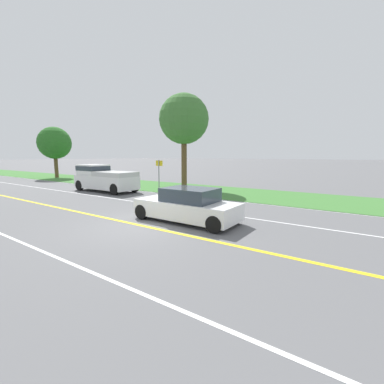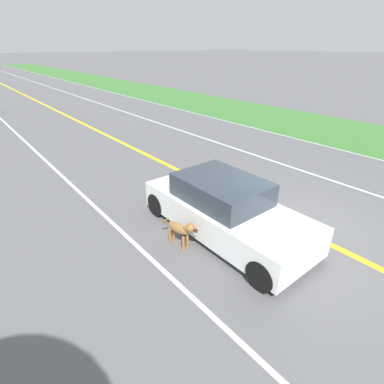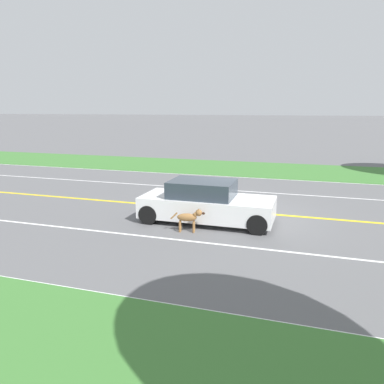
% 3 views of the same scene
% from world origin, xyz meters
% --- Properties ---
extents(ground_plane, '(400.00, 400.00, 0.00)m').
position_xyz_m(ground_plane, '(0.00, 0.00, 0.00)').
color(ground_plane, '#5B5B5E').
extents(centre_divider_line, '(0.18, 160.00, 0.01)m').
position_xyz_m(centre_divider_line, '(0.00, 0.00, 0.00)').
color(centre_divider_line, yellow).
rests_on(centre_divider_line, ground).
extents(lane_dash_same_dir, '(0.10, 160.00, 0.01)m').
position_xyz_m(lane_dash_same_dir, '(3.50, 0.00, 0.00)').
color(lane_dash_same_dir, white).
rests_on(lane_dash_same_dir, ground).
extents(lane_dash_oncoming, '(0.10, 160.00, 0.01)m').
position_xyz_m(lane_dash_oncoming, '(-3.50, 0.00, 0.00)').
color(lane_dash_oncoming, white).
rests_on(lane_dash_oncoming, ground).
extents(ego_car, '(1.80, 4.34, 1.39)m').
position_xyz_m(ego_car, '(1.55, -0.97, 0.64)').
color(ego_car, white).
rests_on(ego_car, ground).
extents(dog, '(0.34, 1.06, 0.74)m').
position_xyz_m(dog, '(2.71, -1.17, 0.46)').
color(dog, olive).
rests_on(dog, ground).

